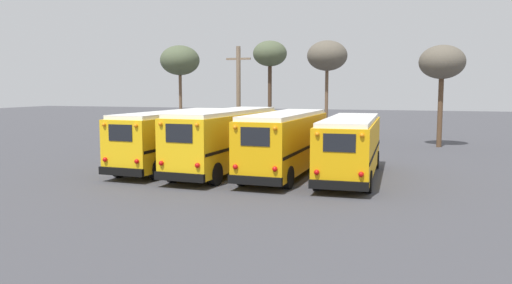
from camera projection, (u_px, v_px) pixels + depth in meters
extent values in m
plane|color=#424247|center=(253.00, 174.00, 25.46)|extent=(160.00, 160.00, 0.00)
cube|color=yellow|center=(175.00, 138.00, 27.63)|extent=(2.72, 10.13, 2.55)
cube|color=white|center=(174.00, 113.00, 27.48)|extent=(2.52, 9.72, 0.20)
cube|color=black|center=(121.00, 172.00, 23.02)|extent=(2.35, 0.30, 0.36)
cube|color=black|center=(120.00, 133.00, 22.85)|extent=(1.27, 0.08, 0.77)
sphere|color=red|center=(105.00, 160.00, 23.25)|extent=(0.22, 0.22, 0.22)
sphere|color=orange|center=(104.00, 125.00, 23.07)|extent=(0.18, 0.18, 0.18)
sphere|color=red|center=(137.00, 161.00, 22.66)|extent=(0.22, 0.22, 0.22)
sphere|color=orange|center=(136.00, 126.00, 22.48)|extent=(0.18, 0.18, 0.18)
cube|color=black|center=(157.00, 141.00, 28.04)|extent=(0.44, 9.83, 0.14)
cube|color=black|center=(194.00, 142.00, 27.25)|extent=(0.44, 9.83, 0.14)
cylinder|color=black|center=(189.00, 149.00, 31.59)|extent=(0.32, 1.06, 1.04)
cylinder|color=black|center=(220.00, 151.00, 30.86)|extent=(0.32, 1.06, 1.04)
cylinder|color=black|center=(119.00, 167.00, 24.64)|extent=(0.32, 1.06, 1.04)
cylinder|color=black|center=(157.00, 169.00, 23.91)|extent=(0.32, 1.06, 1.04)
cube|color=yellow|center=(226.00, 139.00, 26.17)|extent=(2.88, 10.02, 2.69)
cube|color=white|center=(226.00, 112.00, 26.01)|extent=(2.67, 9.62, 0.20)
cube|color=black|center=(179.00, 177.00, 21.64)|extent=(2.42, 0.33, 0.36)
cube|color=black|center=(179.00, 133.00, 21.46)|extent=(1.30, 0.10, 0.81)
sphere|color=red|center=(161.00, 163.00, 21.88)|extent=(0.22, 0.22, 0.22)
sphere|color=orange|center=(160.00, 124.00, 21.70)|extent=(0.18, 0.18, 0.18)
sphere|color=red|center=(197.00, 165.00, 21.26)|extent=(0.22, 0.22, 0.22)
sphere|color=orange|center=(197.00, 125.00, 21.08)|extent=(0.18, 0.18, 0.18)
cube|color=black|center=(206.00, 142.00, 26.61)|extent=(0.53, 9.70, 0.14)
cube|color=black|center=(247.00, 144.00, 25.77)|extent=(0.53, 9.70, 0.14)
cylinder|color=black|center=(234.00, 152.00, 30.08)|extent=(0.33, 1.06, 1.04)
cylinder|color=black|center=(269.00, 154.00, 29.31)|extent=(0.33, 1.06, 1.04)
cylinder|color=black|center=(173.00, 171.00, 23.28)|extent=(0.33, 1.06, 1.04)
cylinder|color=black|center=(216.00, 174.00, 22.51)|extent=(0.33, 1.06, 1.04)
cube|color=#E5A00C|center=(285.00, 142.00, 25.11)|extent=(2.58, 9.29, 2.61)
cube|color=white|center=(285.00, 115.00, 24.96)|extent=(2.38, 8.92, 0.20)
cube|color=black|center=(255.00, 181.00, 20.86)|extent=(2.38, 0.26, 0.36)
cube|color=black|center=(255.00, 137.00, 20.68)|extent=(1.28, 0.06, 0.78)
sphere|color=red|center=(235.00, 167.00, 21.07)|extent=(0.22, 0.22, 0.22)
sphere|color=orange|center=(235.00, 127.00, 20.89)|extent=(0.18, 0.18, 0.18)
sphere|color=red|center=(275.00, 169.00, 20.50)|extent=(0.22, 0.22, 0.22)
sphere|color=orange|center=(275.00, 128.00, 20.32)|extent=(0.18, 0.18, 0.18)
cube|color=black|center=(263.00, 145.00, 25.51)|extent=(0.27, 9.04, 0.14)
cube|color=black|center=(308.00, 147.00, 24.74)|extent=(0.27, 9.04, 0.14)
cylinder|color=black|center=(283.00, 156.00, 28.70)|extent=(0.31, 1.02, 1.01)
cylinder|color=black|center=(320.00, 158.00, 27.99)|extent=(0.31, 1.02, 1.01)
cylinder|color=black|center=(242.00, 175.00, 22.47)|extent=(0.31, 1.02, 1.01)
cylinder|color=black|center=(288.00, 177.00, 21.76)|extent=(0.31, 1.02, 1.01)
cube|color=#E5A00C|center=(350.00, 147.00, 24.29)|extent=(2.57, 9.36, 2.43)
cube|color=white|center=(351.00, 120.00, 24.15)|extent=(2.37, 8.98, 0.20)
cube|color=black|center=(338.00, 185.00, 19.92)|extent=(2.40, 0.26, 0.36)
cube|color=black|center=(339.00, 143.00, 19.77)|extent=(1.29, 0.06, 0.73)
sphere|color=red|center=(317.00, 172.00, 20.11)|extent=(0.22, 0.22, 0.22)
sphere|color=orange|center=(317.00, 134.00, 19.94)|extent=(0.18, 0.18, 0.18)
sphere|color=red|center=(361.00, 174.00, 19.62)|extent=(0.22, 0.22, 0.22)
sphere|color=orange|center=(362.00, 135.00, 19.45)|extent=(0.18, 0.18, 0.18)
cube|color=black|center=(326.00, 149.00, 24.64)|extent=(0.24, 9.12, 0.14)
cube|color=black|center=(375.00, 151.00, 23.98)|extent=(0.24, 9.12, 0.14)
cylinder|color=black|center=(336.00, 158.00, 27.91)|extent=(0.30, 0.97, 0.96)
cylinder|color=black|center=(376.00, 160.00, 27.31)|extent=(0.30, 0.97, 0.96)
cylinder|color=black|center=(317.00, 179.00, 21.51)|extent=(0.30, 0.97, 0.96)
cylinder|color=black|center=(368.00, 182.00, 20.90)|extent=(0.30, 0.97, 0.96)
cylinder|color=#75604C|center=(239.00, 98.00, 35.52)|extent=(0.31, 0.31, 7.33)
cube|color=#75604C|center=(238.00, 59.00, 35.22)|extent=(1.80, 0.14, 0.14)
cylinder|color=brown|center=(440.00, 111.00, 37.06)|extent=(0.37, 0.37, 5.40)
ellipsoid|color=#5B5447|center=(442.00, 62.00, 36.68)|extent=(3.32, 3.32, 2.49)
cylinder|color=brown|center=(326.00, 104.00, 42.30)|extent=(0.28, 0.28, 6.18)
ellipsoid|color=#5B5447|center=(327.00, 56.00, 41.86)|extent=(3.37, 3.37, 2.53)
cylinder|color=#473323|center=(270.00, 103.00, 39.68)|extent=(0.31, 0.31, 6.37)
ellipsoid|color=#4C563D|center=(270.00, 54.00, 39.26)|extent=(2.68, 2.68, 2.01)
cylinder|color=brown|center=(181.00, 108.00, 39.11)|extent=(0.24, 0.24, 5.70)
ellipsoid|color=#4C563D|center=(180.00, 60.00, 38.72)|extent=(3.06, 3.06, 2.29)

